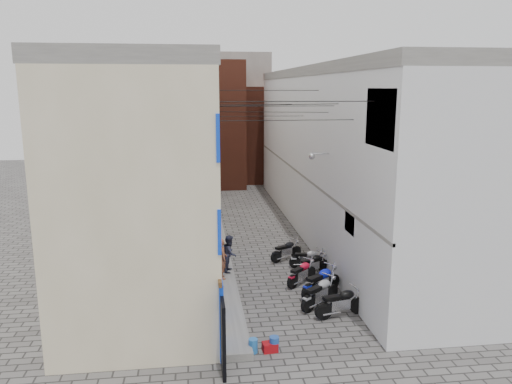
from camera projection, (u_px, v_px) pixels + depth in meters
name	position (u px, v px, depth m)	size (l,w,h in m)	color
ground	(306.00, 357.00, 14.93)	(90.00, 90.00, 0.00)	#555250
plinth	(216.00, 233.00, 27.26)	(0.90, 26.00, 0.25)	slate
building_left	(158.00, 155.00, 25.94)	(5.10, 27.00, 9.00)	beige
building_right	(343.00, 151.00, 27.25)	(5.94, 26.00, 9.00)	silver
building_far_brick_left	(206.00, 124.00, 40.82)	(6.00, 6.00, 10.00)	maroon
building_far_brick_right	(263.00, 133.00, 43.60)	(5.00, 6.00, 8.00)	maroon
building_far_concrete	(225.00, 114.00, 46.80)	(8.00, 5.00, 11.00)	slate
far_shopfront	(234.00, 175.00, 39.14)	(2.00, 0.30, 2.40)	black
overhead_wires	(268.00, 107.00, 20.88)	(5.80, 13.02, 1.32)	black
motorcycle_a	(341.00, 301.00, 17.48)	(0.63, 2.01, 1.16)	black
motorcycle_b	(320.00, 291.00, 18.29)	(0.65, 2.06, 1.19)	#9B9CA0
motorcycle_c	(321.00, 280.00, 19.27)	(0.68, 2.14, 1.24)	#0D1BCB
motorcycle_d	(302.00, 272.00, 20.41)	(0.58, 1.83, 1.06)	red
motorcycle_e	(313.00, 263.00, 21.45)	(0.56, 1.77, 1.02)	black
motorcycle_f	(308.00, 258.00, 22.24)	(0.53, 1.68, 0.97)	#AFAEB3
motorcycle_g	(286.00, 249.00, 23.25)	(0.57, 1.80, 1.04)	black
person_a	(222.00, 259.00, 20.32)	(0.61, 0.40, 1.68)	#9A5638
person_b	(230.00, 253.00, 21.13)	(0.77, 0.60, 1.58)	#2F3146
water_jug_near	(253.00, 346.00, 15.17)	(0.28, 0.28, 0.44)	blue
water_jug_far	(274.00, 344.00, 15.25)	(0.30, 0.30, 0.47)	#204BA3
red_crate	(270.00, 347.00, 15.25)	(0.45, 0.34, 0.28)	#9C0B11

